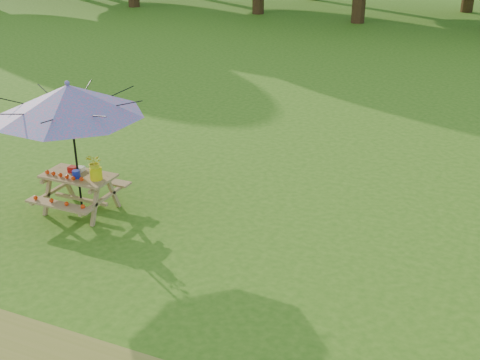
% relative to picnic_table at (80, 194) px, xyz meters
% --- Properties ---
extents(ground, '(120.00, 120.00, 0.00)m').
position_rel_picnic_table_xyz_m(ground, '(0.01, -0.50, -0.33)').
color(ground, '#326413').
rests_on(ground, ground).
extents(picnic_table, '(1.20, 1.32, 0.67)m').
position_rel_picnic_table_xyz_m(picnic_table, '(0.00, 0.00, 0.00)').
color(picnic_table, '#9F8347').
rests_on(picnic_table, ground).
extents(patio_umbrella, '(3.02, 3.02, 2.27)m').
position_rel_picnic_table_xyz_m(patio_umbrella, '(0.00, 0.00, 1.62)').
color(patio_umbrella, black).
rests_on(patio_umbrella, ground).
extents(produce_bins, '(0.34, 0.40, 0.13)m').
position_rel_picnic_table_xyz_m(produce_bins, '(-0.04, 0.01, 0.40)').
color(produce_bins, '#B9140E').
rests_on(produce_bins, picnic_table).
extents(tomatoes_row, '(0.77, 0.13, 0.07)m').
position_rel_picnic_table_xyz_m(tomatoes_row, '(-0.15, -0.18, 0.38)').
color(tomatoes_row, '#EE3508').
rests_on(tomatoes_row, picnic_table).
extents(flower_bucket, '(0.32, 0.29, 0.44)m').
position_rel_picnic_table_xyz_m(flower_bucket, '(0.39, -0.02, 0.58)').
color(flower_bucket, '#F7EC0D').
rests_on(flower_bucket, picnic_table).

